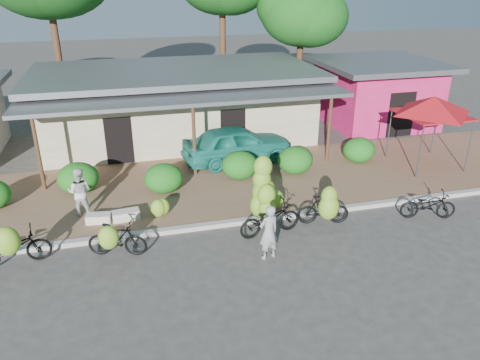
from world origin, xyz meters
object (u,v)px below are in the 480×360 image
object	(u,v)px
teal_van	(237,144)
bike_left	(116,239)
bystander	(80,192)
sack_near	(126,215)
bike_far_right	(428,205)
tree_near_right	(298,10)
vendor	(269,232)
bike_far_left	(11,247)
bike_center	(267,205)
bike_right	(325,208)
sack_far	(99,218)
red_canopy	(433,106)

from	to	relation	value
teal_van	bike_left	bearing A→B (deg)	132.26
teal_van	bystander	bearing A→B (deg)	110.52
bike_left	sack_near	distance (m)	2.05
bike_far_right	sack_near	size ratio (longest dim) A/B	2.22
tree_near_right	bike_left	distance (m)	17.83
sack_near	vendor	size ratio (longest dim) A/B	0.52
bike_left	bike_far_right	bearing A→B (deg)	-74.65
bike_far_left	bike_left	bearing A→B (deg)	-103.37
vendor	tree_near_right	bearing A→B (deg)	-129.41
bike_center	bike_far_right	xyz separation A→B (m)	(5.35, -0.56, -0.41)
bike_far_left	bike_far_right	distance (m)	12.62
bike_far_left	vendor	world-z (taller)	vendor
tree_near_right	bike_far_left	world-z (taller)	tree_near_right
bike_left	bike_right	bearing A→B (deg)	-72.41
bystander	bike_left	bearing A→B (deg)	124.81
bike_far_left	vendor	size ratio (longest dim) A/B	1.27
bike_right	teal_van	world-z (taller)	teal_van
bike_left	sack_near	xyz separation A→B (m)	(0.32, 2.00, -0.32)
tree_near_right	bike_far_left	size ratio (longest dim) A/B	3.47
bike_left	bike_right	world-z (taller)	bike_right
bike_center	sack_far	world-z (taller)	bike_center
bike_right	sack_far	world-z (taller)	bike_right
sack_near	vendor	world-z (taller)	vendor
bystander	teal_van	distance (m)	6.91
bike_center	bike_right	xyz separation A→B (m)	(1.85, -0.25, -0.20)
vendor	bystander	bearing A→B (deg)	-52.65
bike_left	bike_far_right	distance (m)	9.88
bike_left	teal_van	size ratio (longest dim) A/B	0.39
sack_near	sack_far	xyz separation A→B (m)	(-0.85, 0.02, -0.01)
tree_near_right	teal_van	world-z (taller)	tree_near_right
red_canopy	bystander	distance (m)	13.64
red_canopy	bystander	world-z (taller)	red_canopy
bike_center	bike_right	world-z (taller)	bike_center
tree_near_right	vendor	distance (m)	16.66
bike_far_left	sack_far	xyz separation A→B (m)	(2.20, 1.79, -0.36)
sack_near	bike_far_left	bearing A→B (deg)	-149.92
bike_far_left	bike_right	bearing A→B (deg)	-99.22
bike_center	vendor	size ratio (longest dim) A/B	1.45
tree_near_right	bike_center	world-z (taller)	tree_near_right
vendor	bystander	size ratio (longest dim) A/B	1.02
bystander	teal_van	world-z (taller)	bystander
red_canopy	bike_center	distance (m)	8.76
vendor	bystander	xyz separation A→B (m)	(-5.18, 3.82, 0.10)
bike_center	sack_near	world-z (taller)	bike_center
bike_far_right	bystander	world-z (taller)	bystander
red_canopy	sack_near	distance (m)	12.47
bike_center	teal_van	xyz separation A→B (m)	(0.50, 5.61, 0.01)
bike_left	bike_center	size ratio (longest dim) A/B	0.73
sack_near	bystander	xyz separation A→B (m)	(-1.37, 0.73, 0.66)
bike_right	sack_near	world-z (taller)	bike_right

